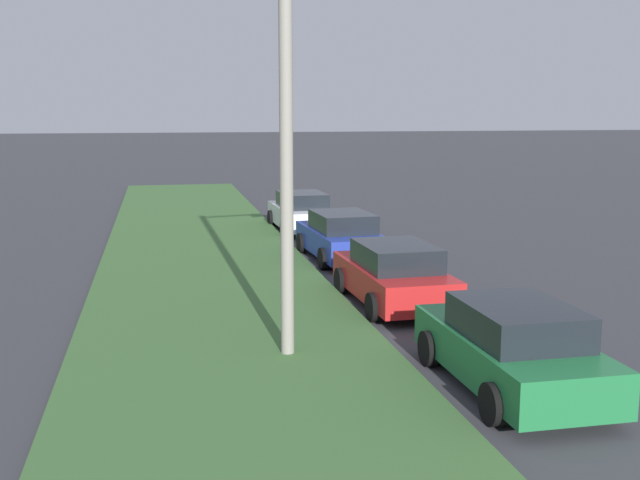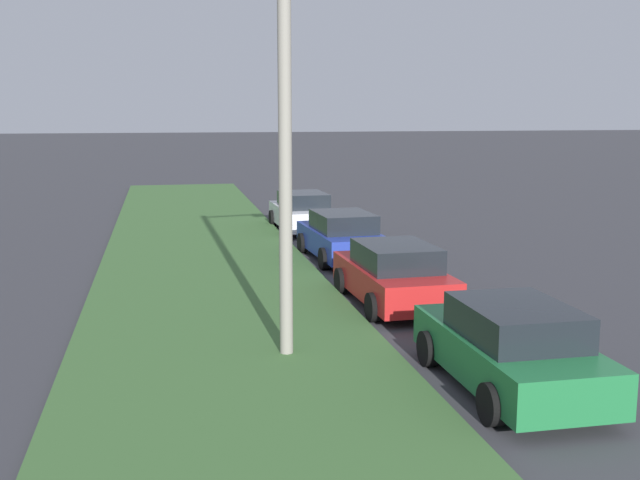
% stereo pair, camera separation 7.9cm
% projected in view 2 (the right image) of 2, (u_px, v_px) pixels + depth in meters
% --- Properties ---
extents(grass_median, '(60.00, 6.00, 0.12)m').
position_uv_depth(grass_median, '(221.00, 316.00, 16.94)').
color(grass_median, '#3D6633').
rests_on(grass_median, ground).
extents(parked_car_green, '(4.31, 2.04, 1.47)m').
position_uv_depth(parked_car_green, '(511.00, 347.00, 12.55)').
color(parked_car_green, '#1E6B38').
rests_on(parked_car_green, ground).
extents(parked_car_red, '(4.35, 2.12, 1.47)m').
position_uv_depth(parked_car_red, '(394.00, 275.00, 18.05)').
color(parked_car_red, red).
rests_on(parked_car_red, ground).
extents(parked_car_blue, '(4.39, 2.20, 1.47)m').
position_uv_depth(parked_car_blue, '(342.00, 237.00, 23.49)').
color(parked_car_blue, '#23389E').
rests_on(parked_car_blue, ground).
extents(parked_car_white, '(4.35, 2.12, 1.47)m').
position_uv_depth(parked_car_white, '(302.00, 212.00, 29.08)').
color(parked_car_white, silver).
rests_on(parked_car_white, ground).
extents(streetlight, '(0.82, 2.85, 7.50)m').
position_uv_depth(streetlight, '(304.00, 117.00, 13.63)').
color(streetlight, gray).
rests_on(streetlight, ground).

